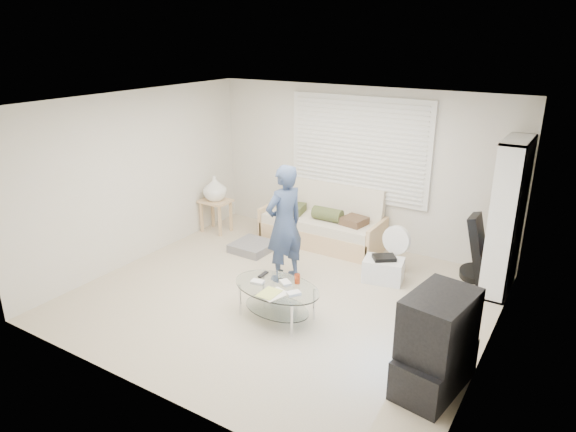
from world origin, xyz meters
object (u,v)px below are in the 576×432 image
Objects in this scene: bookshelf at (506,218)px; coffee_table at (277,292)px; futon_sofa at (323,225)px; tv_unit at (437,344)px.

bookshelf is 3.09m from coffee_table.
bookshelf is at bearing -3.60° from futon_sofa.
coffee_table is (0.63, -2.33, 0.02)m from futon_sofa.
bookshelf is 2.51m from tv_unit.
tv_unit reaches higher than futon_sofa.
coffee_table is at bearing -134.35° from bookshelf.
bookshelf reaches higher than coffee_table.
tv_unit is 2.01m from coffee_table.
futon_sofa is at bearing 134.88° from tv_unit.
bookshelf is at bearing 87.08° from tv_unit.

